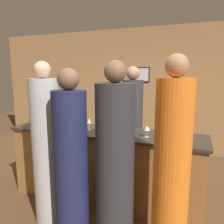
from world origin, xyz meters
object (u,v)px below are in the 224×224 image
guest_1 (47,150)px  guest_2 (115,164)px  wine_bottle_2 (123,126)px  guest_3 (71,162)px  bartender (132,130)px  guest_0 (171,171)px  wine_bottle_0 (103,125)px  wine_bottle_1 (60,116)px

guest_1 → guest_2: guest_1 is taller
wine_bottle_2 → guest_3: bearing=-115.4°
bartender → guest_1: guest_1 is taller
wine_bottle_2 → guest_0: bearing=-44.8°
wine_bottle_0 → wine_bottle_2: 0.26m
guest_0 → wine_bottle_0: (-0.93, 0.57, 0.21)m
guest_2 → guest_3: bearing=-171.4°
guest_2 → wine_bottle_2: bearing=101.1°
guest_3 → wine_bottle_0: bearing=80.9°
bartender → guest_0: bearing=119.1°
guest_0 → wine_bottle_1: size_ratio=7.11×
guest_2 → wine_bottle_0: (-0.37, 0.54, 0.25)m
wine_bottle_1 → wine_bottle_0: bearing=-22.9°
guest_3 → wine_bottle_1: (-0.81, 1.00, 0.26)m
guest_0 → wine_bottle_0: size_ratio=6.63×
wine_bottle_2 → guest_2: bearing=-78.9°
guest_1 → guest_0: bearing=-3.4°
wine_bottle_1 → guest_2: bearing=-36.0°
bartender → guest_2: (0.21, -1.35, -0.01)m
guest_1 → guest_3: (0.41, -0.12, -0.04)m
guest_2 → wine_bottle_1: bearing=144.0°
guest_1 → wine_bottle_1: 0.99m
guest_1 → guest_2: bearing=-3.5°
guest_3 → guest_1: bearing=163.0°
guest_1 → wine_bottle_2: bearing=38.4°
guest_2 → guest_1: bearing=176.5°
bartender → wine_bottle_0: (-0.16, -0.81, 0.24)m
guest_2 → wine_bottle_2: (-0.13, 0.65, 0.24)m
guest_0 → wine_bottle_1: (-1.83, 0.96, 0.20)m
guest_0 → wine_bottle_0: guest_0 is taller
wine_bottle_0 → wine_bottle_1: wine_bottle_0 is taller
guest_1 → wine_bottle_1: bearing=114.6°
wine_bottle_0 → wine_bottle_1: 0.99m
guest_3 → guest_2: bearing=8.6°
wine_bottle_1 → wine_bottle_2: size_ratio=0.93×
bartender → guest_3: 1.45m
guest_1 → guest_2: (0.88, -0.05, -0.02)m
bartender → wine_bottle_1: 1.17m
guest_2 → guest_3: size_ratio=1.04×
guest_0 → wine_bottle_0: bearing=148.2°
guest_2 → guest_3: 0.47m
guest_1 → wine_bottle_2: (0.75, 0.59, 0.22)m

